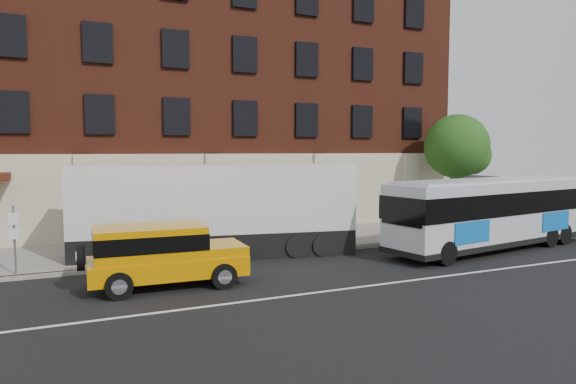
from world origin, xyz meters
name	(u,v)px	position (x,y,z in m)	size (l,w,h in m)	color
ground	(326,297)	(0.00, 0.00, 0.00)	(120.00, 120.00, 0.00)	black
sidewalk	(231,244)	(0.00, 9.00, 0.07)	(60.00, 6.00, 0.15)	gray
kerb	(254,256)	(0.00, 6.00, 0.07)	(60.00, 0.25, 0.15)	gray
lane_line	(318,292)	(0.00, 0.50, 0.01)	(60.00, 0.12, 0.01)	silver
building	(188,94)	(-0.01, 16.92, 7.58)	(30.00, 12.10, 15.00)	#592315
sign_pole	(14,236)	(-8.50, 6.15, 1.45)	(0.30, 0.20, 2.50)	slate
street_tree	(457,149)	(13.54, 9.48, 4.41)	(3.60, 3.60, 6.20)	#34241A
city_bus	(494,211)	(10.21, 3.49, 1.71)	(11.51, 4.09, 3.09)	#B1B5BB
yellow_suv	(160,252)	(-4.24, 3.14, 1.13)	(5.19, 2.42, 1.96)	#D48400
shipping_container	(217,211)	(-1.24, 7.03, 1.85)	(11.46, 4.20, 3.74)	black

